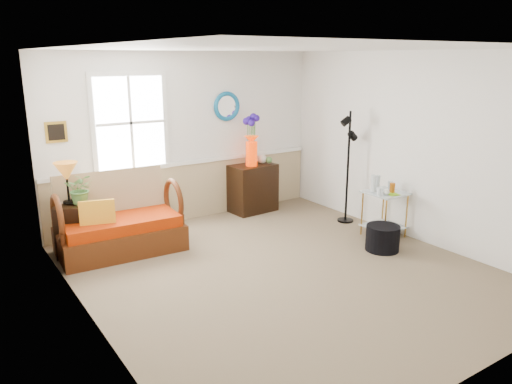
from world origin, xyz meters
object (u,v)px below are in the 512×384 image
loveseat (119,214)px  cabinet (253,188)px  lamp_stand (72,230)px  side_table (384,214)px  floor_lamp (348,168)px  ottoman (383,238)px

loveseat → cabinet: bearing=15.0°
lamp_stand → side_table: size_ratio=1.04×
loveseat → lamp_stand: loveseat is taller
floor_lamp → lamp_stand: bearing=-176.0°
side_table → ottoman: side_table is taller
side_table → ottoman: bearing=-138.6°
loveseat → cabinet: 2.51m
lamp_stand → ottoman: (3.48, -2.14, -0.17)m
side_table → cabinet: bearing=113.5°
lamp_stand → ottoman: bearing=-31.6°
cabinet → loveseat: bearing=-171.5°
floor_lamp → ottoman: (-0.44, -1.17, -0.69)m
side_table → floor_lamp: 0.96m
loveseat → floor_lamp: floor_lamp is taller
cabinet → ottoman: cabinet is taller
cabinet → floor_lamp: 1.64m
loveseat → floor_lamp: 3.47m
side_table → floor_lamp: bearing=88.8°
side_table → floor_lamp: floor_lamp is taller
side_table → floor_lamp: (0.02, 0.79, 0.54)m
side_table → lamp_stand: bearing=155.7°
lamp_stand → side_table: bearing=-24.3°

